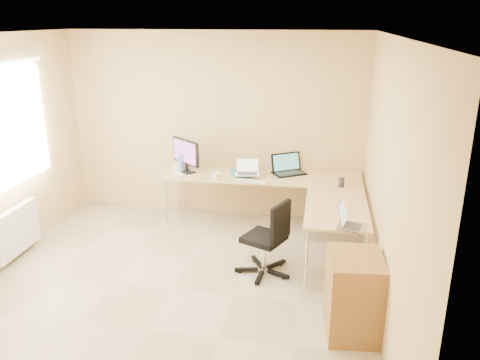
% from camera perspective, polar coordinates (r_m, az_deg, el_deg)
% --- Properties ---
extents(floor, '(4.50, 4.50, 0.00)m').
position_cam_1_polar(floor, '(5.34, -8.04, -12.65)').
color(floor, tan).
rests_on(floor, ground).
extents(ceiling, '(4.50, 4.50, 0.00)m').
position_cam_1_polar(ceiling, '(4.57, -9.56, 16.45)').
color(ceiling, white).
rests_on(ceiling, ground).
extents(wall_back, '(4.50, 0.00, 4.50)m').
position_cam_1_polar(wall_back, '(6.89, -2.91, 6.42)').
color(wall_back, tan).
rests_on(wall_back, ground).
extents(wall_front, '(4.50, 0.00, 4.50)m').
position_cam_1_polar(wall_front, '(2.93, -22.80, -12.69)').
color(wall_front, tan).
rests_on(wall_front, ground).
extents(wall_right, '(0.00, 4.50, 4.50)m').
position_cam_1_polar(wall_right, '(4.60, 16.94, -0.63)').
color(wall_right, tan).
rests_on(wall_right, ground).
extents(desk_main, '(2.65, 0.70, 0.73)m').
position_cam_1_polar(desk_main, '(6.66, 2.58, -2.41)').
color(desk_main, tan).
rests_on(desk_main, ground).
extents(desk_return, '(0.70, 1.30, 0.73)m').
position_cam_1_polar(desk_return, '(5.70, 11.10, -6.52)').
color(desk_return, tan).
rests_on(desk_return, ground).
extents(monitor, '(0.54, 0.48, 0.47)m').
position_cam_1_polar(monitor, '(6.64, -6.39, 2.86)').
color(monitor, black).
rests_on(monitor, desk_main).
extents(book_stack, '(0.34, 0.39, 0.05)m').
position_cam_1_polar(book_stack, '(6.54, 0.16, 0.82)').
color(book_stack, teal).
rests_on(book_stack, desk_main).
extents(laptop_center, '(0.35, 0.28, 0.20)m').
position_cam_1_polar(laptop_center, '(6.37, 0.86, 1.54)').
color(laptop_center, silver).
rests_on(laptop_center, desk_main).
extents(laptop_black, '(0.53, 0.50, 0.27)m').
position_cam_1_polar(laptop_black, '(6.59, 5.84, 1.85)').
color(laptop_black, black).
rests_on(laptop_black, desk_main).
extents(keyboard, '(0.45, 0.20, 0.02)m').
position_cam_1_polar(keyboard, '(6.27, 1.22, -0.11)').
color(keyboard, beige).
rests_on(keyboard, desk_main).
extents(mouse, '(0.11, 0.09, 0.03)m').
position_cam_1_polar(mouse, '(6.28, 4.79, -0.09)').
color(mouse, silver).
rests_on(mouse, desk_main).
extents(mug, '(0.13, 0.13, 0.10)m').
position_cam_1_polar(mug, '(6.34, -2.86, 0.45)').
color(mug, white).
rests_on(mug, desk_main).
extents(cd_stack, '(0.15, 0.15, 0.03)m').
position_cam_1_polar(cd_stack, '(6.39, -4.22, 0.22)').
color(cd_stack, silver).
rests_on(cd_stack, desk_main).
extents(water_bottle, '(0.09, 0.09, 0.26)m').
position_cam_1_polar(water_bottle, '(6.69, -7.03, 2.02)').
color(water_bottle, '#5B8ED3').
rests_on(water_bottle, desk_main).
extents(papers, '(0.29, 0.33, 0.01)m').
position_cam_1_polar(papers, '(6.71, -7.03, 0.93)').
color(papers, silver).
rests_on(papers, desk_main).
extents(white_box, '(0.26, 0.20, 0.08)m').
position_cam_1_polar(white_box, '(6.85, -6.64, 1.68)').
color(white_box, silver).
rests_on(white_box, desk_main).
extents(desk_fan, '(0.23, 0.23, 0.29)m').
position_cam_1_polar(desk_fan, '(6.70, -5.56, 2.24)').
color(desk_fan, white).
rests_on(desk_fan, desk_main).
extents(black_cup, '(0.09, 0.09, 0.12)m').
position_cam_1_polar(black_cup, '(6.20, 11.87, -0.25)').
color(black_cup, '#272727').
rests_on(black_cup, desk_main).
extents(laptop_return, '(0.37, 0.32, 0.21)m').
position_cam_1_polar(laptop_return, '(5.02, 13.06, -4.36)').
color(laptop_return, '#B2B0C6').
rests_on(laptop_return, desk_return).
extents(office_chair, '(0.70, 0.70, 0.89)m').
position_cam_1_polar(office_chair, '(5.39, 2.85, -6.14)').
color(office_chair, black).
rests_on(office_chair, ground).
extents(cabinet, '(0.52, 0.62, 0.80)m').
position_cam_1_polar(cabinet, '(4.60, 13.23, -13.28)').
color(cabinet, brown).
rests_on(cabinet, ground).
extents(radiator, '(0.09, 0.80, 0.55)m').
position_cam_1_polar(radiator, '(6.36, -24.86, -5.43)').
color(radiator, white).
rests_on(radiator, ground).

